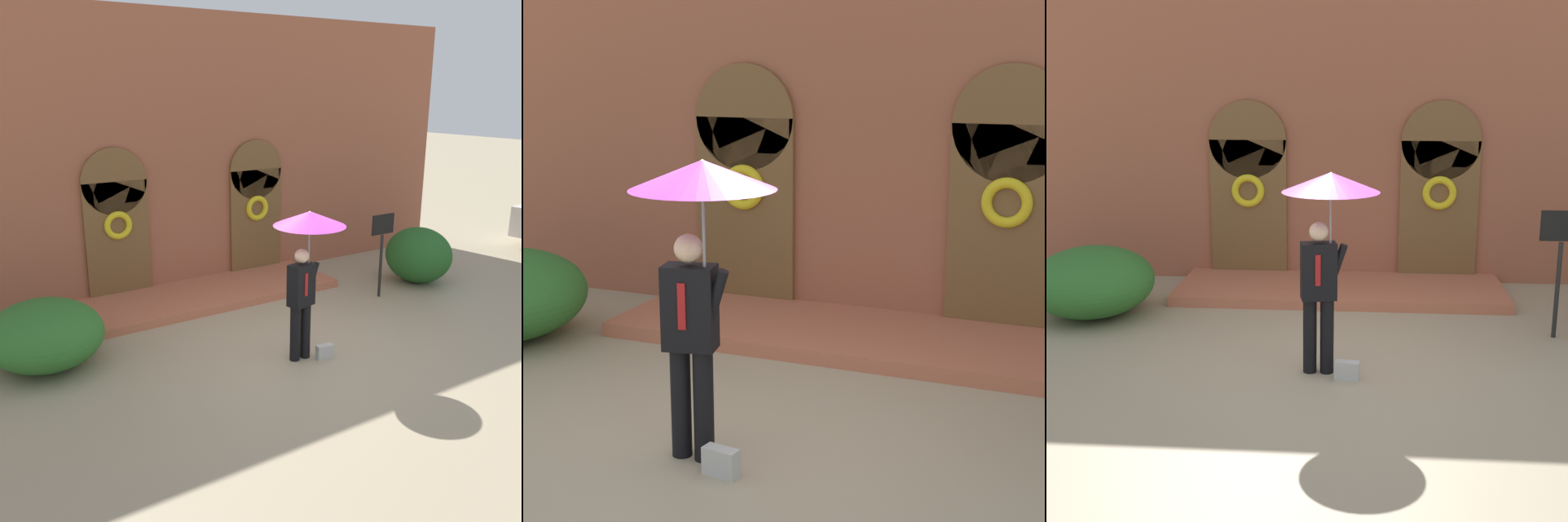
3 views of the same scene
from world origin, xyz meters
TOP-DOWN VIEW (x-y plane):
  - ground_plane at (0.00, 0.00)m, footprint 80.00×80.00m
  - building_facade at (-0.00, 4.15)m, footprint 14.00×2.30m
  - person_with_umbrella at (-0.04, -0.21)m, footprint 1.10×1.10m
  - handbag at (0.20, -0.41)m, footprint 0.29×0.16m

SIDE VIEW (x-z plane):
  - ground_plane at x=0.00m, z-range 0.00..0.00m
  - handbag at x=0.20m, z-range 0.00..0.22m
  - person_with_umbrella at x=-0.04m, z-range 0.73..3.09m
  - building_facade at x=0.00m, z-range -0.12..5.48m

